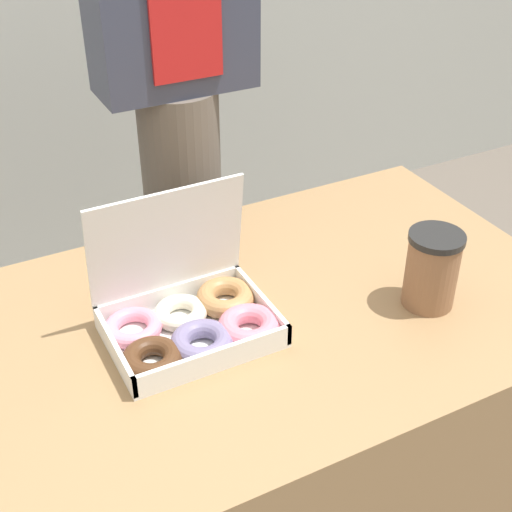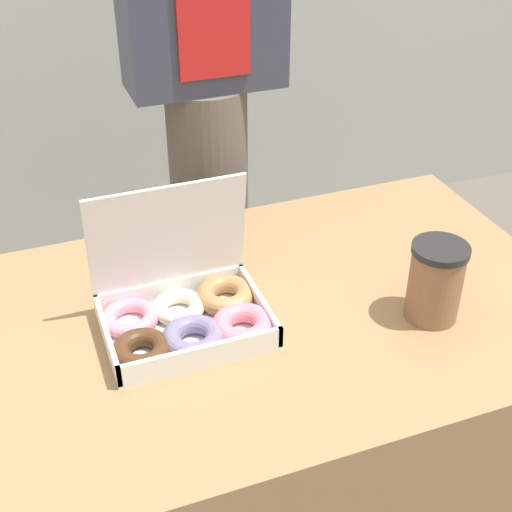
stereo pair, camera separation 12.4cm
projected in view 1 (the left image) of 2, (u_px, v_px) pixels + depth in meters
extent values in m
cube|color=#99754C|center=(264.00, 447.00, 1.49)|extent=(1.15, 0.71, 0.73)
cube|color=white|center=(192.00, 335.00, 1.22)|extent=(0.28, 0.20, 0.01)
cube|color=white|center=(114.00, 349.00, 1.15)|extent=(0.01, 0.20, 0.04)
cube|color=white|center=(261.00, 303.00, 1.26)|extent=(0.01, 0.20, 0.04)
cube|color=white|center=(215.00, 360.00, 1.13)|extent=(0.28, 0.01, 0.04)
cube|color=white|center=(170.00, 295.00, 1.28)|extent=(0.28, 0.01, 0.04)
cube|color=white|center=(167.00, 241.00, 1.20)|extent=(0.28, 0.03, 0.20)
torus|color=#4C2D19|center=(152.00, 359.00, 1.14)|extent=(0.10, 0.10, 0.03)
torus|color=pink|center=(133.00, 328.00, 1.21)|extent=(0.14, 0.14, 0.03)
torus|color=slate|center=(202.00, 342.00, 1.17)|extent=(0.11, 0.11, 0.03)
torus|color=silver|center=(181.00, 313.00, 1.24)|extent=(0.12, 0.12, 0.03)
torus|color=pink|center=(249.00, 327.00, 1.21)|extent=(0.12, 0.12, 0.04)
torus|color=#B27F4C|center=(226.00, 297.00, 1.27)|extent=(0.14, 0.14, 0.03)
cylinder|color=#8C6042|center=(431.00, 272.00, 1.26)|extent=(0.09, 0.09, 0.13)
cylinder|color=black|center=(437.00, 238.00, 1.22)|extent=(0.10, 0.10, 0.01)
cylinder|color=#665B51|center=(187.00, 259.00, 1.89)|extent=(0.19, 0.19, 0.94)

